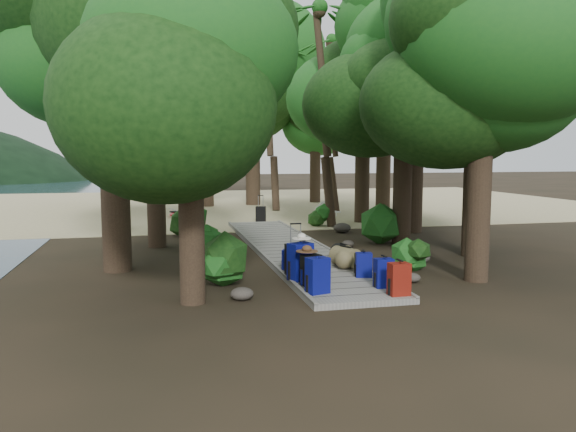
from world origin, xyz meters
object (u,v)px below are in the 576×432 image
object	(u,v)px
backpack_right_b	(384,271)
backpack_right_a	(399,277)
backpack_left_b	(311,268)
backpack_right_d	(362,262)
backpack_right_c	(364,263)
lone_suitcase_on_sand	(261,214)
duffel_right_khaki	(346,257)
sun_lounger	(328,209)
backpack_left_a	(318,273)
duffel_right_black	(344,253)
backpack_left_d	(290,259)
kayak	(174,213)
suitcase_on_boardwalk	(296,260)
backpack_left_c	(300,260)

from	to	relation	value
backpack_right_b	backpack_right_a	bearing A→B (deg)	-85.93
backpack_left_b	backpack_right_d	size ratio (longest dim) A/B	1.40
backpack_left_b	backpack_right_a	xyz separation A→B (m)	(1.38, -1.13, -0.00)
backpack_left_b	backpack_right_c	bearing A→B (deg)	11.87
lone_suitcase_on_sand	backpack_right_d	bearing A→B (deg)	-69.68
duffel_right_khaki	sun_lounger	xyz separation A→B (m)	(3.13, 11.48, -0.04)
backpack_left_a	backpack_left_b	xyz separation A→B (m)	(0.05, 0.64, -0.04)
duffel_right_black	backpack_right_a	bearing A→B (deg)	-99.46
backpack_left_d	sun_lounger	xyz separation A→B (m)	(4.49, 11.63, -0.08)
backpack_right_d	lone_suitcase_on_sand	world-z (taller)	lone_suitcase_on_sand
backpack_left_b	backpack_right_c	size ratio (longest dim) A/B	1.18
kayak	sun_lounger	distance (m)	6.78
suitcase_on_boardwalk	sun_lounger	bearing A→B (deg)	69.80
backpack_left_c	backpack_right_c	xyz separation A→B (m)	(1.39, -0.01, -0.14)
backpack_right_b	sun_lounger	size ratio (longest dim) A/B	0.36
backpack_right_d	backpack_left_d	bearing A→B (deg)	165.63
duffel_right_black	duffel_right_khaki	bearing A→B (deg)	-112.73
backpack_left_b	suitcase_on_boardwalk	distance (m)	0.94
backpack_right_d	backpack_right_c	bearing A→B (deg)	-96.29
backpack_right_d	backpack_right_b	bearing A→B (deg)	-82.76
duffel_right_khaki	backpack_right_d	bearing A→B (deg)	-106.27
backpack_right_a	backpack_left_d	bearing A→B (deg)	117.49
backpack_right_c	backpack_right_b	bearing A→B (deg)	-74.14
duffel_right_black	sun_lounger	world-z (taller)	sun_lounger
backpack_left_c	backpack_left_d	xyz separation A→B (m)	(0.01, 0.98, -0.17)
backpack_right_a	kayak	bearing A→B (deg)	101.65
backpack_right_a	sun_lounger	bearing A→B (deg)	76.27
suitcase_on_boardwalk	backpack_left_a	bearing A→B (deg)	-88.62
backpack_left_d	duffel_right_khaki	size ratio (longest dim) A/B	0.78
backpack_right_c	duffel_right_black	world-z (taller)	backpack_right_c
suitcase_on_boardwalk	kayak	xyz separation A→B (m)	(-2.18, 13.30, -0.30)
backpack_right_a	duffel_right_khaki	bearing A→B (deg)	90.25
sun_lounger	backpack_right_b	bearing A→B (deg)	-120.85
backpack_right_c	backpack_left_a	bearing A→B (deg)	-126.85
sun_lounger	backpack_right_a	bearing A→B (deg)	-120.16
suitcase_on_boardwalk	backpack_right_d	bearing A→B (deg)	-4.25
backpack_right_c	backpack_right_d	distance (m)	0.36
duffel_right_black	lone_suitcase_on_sand	distance (m)	9.23
backpack_right_a	lone_suitcase_on_sand	size ratio (longest dim) A/B	1.10
lone_suitcase_on_sand	kayak	bearing A→B (deg)	157.78
backpack_left_c	backpack_left_b	bearing A→B (deg)	-101.29
backpack_left_d	backpack_right_c	world-z (taller)	backpack_right_c
backpack_left_b	backpack_right_c	xyz separation A→B (m)	(1.30, 0.48, -0.05)
backpack_left_a	backpack_right_d	world-z (taller)	backpack_left_a
backpack_left_d	lone_suitcase_on_sand	xyz separation A→B (m)	(1.14, 9.89, -0.06)
backpack_right_a	lone_suitcase_on_sand	bearing A→B (deg)	89.75
backpack_left_b	duffel_right_black	xyz separation A→B (m)	(1.42, 2.15, -0.13)
sun_lounger	duffel_right_black	bearing A→B (deg)	-123.43
backpack_right_b	backpack_right_c	world-z (taller)	backpack_right_b
duffel_right_khaki	lone_suitcase_on_sand	distance (m)	9.75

